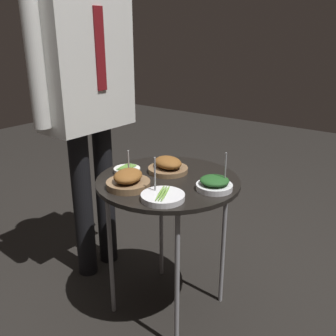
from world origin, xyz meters
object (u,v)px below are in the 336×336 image
at_px(serving_cart, 168,190).
at_px(bowl_roast_front_left, 168,166).
at_px(bowl_spinach_center, 214,184).
at_px(bowl_asparagus_far_rim, 163,196).
at_px(waiter_figure, 86,81).
at_px(bowl_roast_back_left, 128,180).
at_px(bowl_asparagus_mid_left, 127,170).

bearing_deg(serving_cart, bowl_roast_front_left, 37.19).
distance_m(bowl_spinach_center, bowl_asparagus_far_rim, 0.23).
bearing_deg(serving_cart, waiter_figure, 86.45).
bearing_deg(bowl_roast_front_left, bowl_asparagus_far_rim, -146.67).
xyz_separation_m(bowl_roast_back_left, bowl_asparagus_far_rim, (-0.01, -0.18, -0.02)).
relative_size(bowl_roast_front_left, bowl_spinach_center, 1.16).
bearing_deg(bowl_roast_front_left, bowl_spinach_center, -99.95).
distance_m(serving_cart, bowl_asparagus_mid_left, 0.21).
height_order(serving_cart, bowl_roast_front_left, bowl_roast_front_left).
distance_m(bowl_roast_back_left, bowl_roast_front_left, 0.24).
bearing_deg(bowl_asparagus_mid_left, bowl_asparagus_far_rim, -113.19).
distance_m(bowl_asparagus_far_rim, waiter_figure, 0.76).
distance_m(bowl_roast_front_left, bowl_asparagus_far_rim, 0.30).
distance_m(serving_cart, bowl_roast_front_left, 0.12).
distance_m(serving_cart, bowl_asparagus_far_rim, 0.22).
xyz_separation_m(bowl_roast_back_left, bowl_asparagus_mid_left, (0.12, 0.12, -0.02)).
height_order(bowl_spinach_center, waiter_figure, waiter_figure).
height_order(bowl_asparagus_far_rim, bowl_asparagus_mid_left, bowl_asparagus_far_rim).
bearing_deg(bowl_roast_back_left, bowl_roast_front_left, -4.87).
height_order(bowl_roast_back_left, bowl_spinach_center, bowl_spinach_center).
relative_size(serving_cart, bowl_asparagus_mid_left, 5.60).
bearing_deg(waiter_figure, bowl_spinach_center, -90.92).
bearing_deg(bowl_spinach_center, waiter_figure, 89.08).
xyz_separation_m(serving_cart, bowl_asparagus_far_rim, (-0.18, -0.11, 0.07)).
distance_m(bowl_asparagus_far_rim, bowl_asparagus_mid_left, 0.33).
bearing_deg(bowl_roast_back_left, bowl_asparagus_far_rim, -92.37).
height_order(serving_cart, bowl_asparagus_mid_left, bowl_asparagus_mid_left).
height_order(bowl_roast_back_left, bowl_roast_front_left, bowl_roast_back_left).
relative_size(bowl_roast_back_left, bowl_asparagus_far_rim, 1.07).
bearing_deg(bowl_roast_back_left, bowl_asparagus_mid_left, 44.84).
relative_size(bowl_roast_back_left, bowl_roast_front_left, 1.00).
xyz_separation_m(bowl_asparagus_far_rim, bowl_asparagus_mid_left, (0.13, 0.31, -0.00)).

